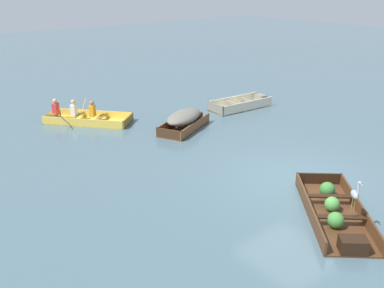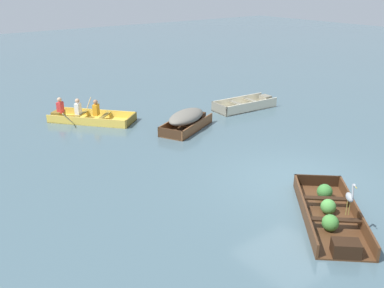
% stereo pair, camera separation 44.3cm
% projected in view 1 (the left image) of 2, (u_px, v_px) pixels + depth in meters
% --- Properties ---
extents(ground_plane, '(80.00, 80.00, 0.00)m').
position_uv_depth(ground_plane, '(295.00, 180.00, 12.02)').
color(ground_plane, '#47606B').
extents(dinghy_dark_varnish_foreground, '(3.15, 3.28, 0.43)m').
position_uv_depth(dinghy_dark_varnish_foreground, '(334.00, 211.00, 10.12)').
color(dinghy_dark_varnish_foreground, '#4C2D19').
rests_on(dinghy_dark_varnish_foreground, ground).
extents(skiff_wooden_brown_near_moored, '(2.64, 1.94, 0.71)m').
position_uv_depth(skiff_wooden_brown_near_moored, '(184.00, 119.00, 15.93)').
color(skiff_wooden_brown_near_moored, brown).
rests_on(skiff_wooden_brown_near_moored, ground).
extents(skiff_cream_mid_moored, '(2.85, 1.25, 0.42)m').
position_uv_depth(skiff_cream_mid_moored, '(243.00, 104.00, 18.65)').
color(skiff_cream_mid_moored, beige).
rests_on(skiff_cream_mid_moored, ground).
extents(rowboat_yellow_with_crew, '(3.02, 3.29, 0.89)m').
position_uv_depth(rowboat_yellow_with_crew, '(83.00, 117.00, 16.80)').
color(rowboat_yellow_with_crew, '#E5BC47').
rests_on(rowboat_yellow_with_crew, ground).
extents(heron_on_dinghy, '(0.34, 0.40, 0.84)m').
position_uv_depth(heron_on_dinghy, '(355.00, 194.00, 9.36)').
color(heron_on_dinghy, olive).
rests_on(heron_on_dinghy, dinghy_dark_varnish_foreground).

